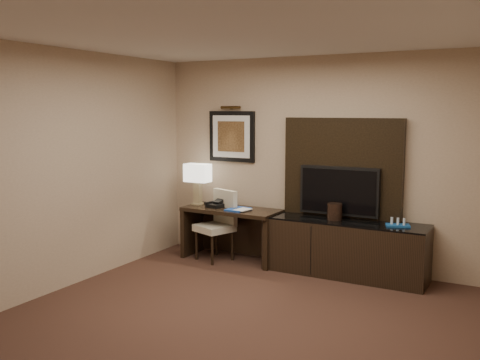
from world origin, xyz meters
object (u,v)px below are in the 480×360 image
Objects in this scene: tv at (339,191)px; desk_chair at (214,227)px; desk_phone at (215,203)px; ice_bucket at (335,212)px; desk at (231,234)px; table_lamp at (198,183)px; credenza at (344,248)px; minibar_tray at (398,222)px.

tv reaches higher than desk_chair.
tv is 4.75× the size of desk_phone.
ice_bucket reaches higher than desk_phone.
desk is 0.47m from desk_phone.
table_lamp is at bearing 176.13° from desk_chair.
tv reaches higher than credenza.
desk is at bearing 23.33° from desk_phone.
desk_phone is at bearing 132.82° from desk_chair.
tv is at bearing 4.22° from table_lamp.
minibar_tray reaches higher than credenza.
credenza is 1.83m from desk_phone.
desk is at bearing -178.49° from ice_bucket.
desk_phone is at bearing -12.92° from table_lamp.
table_lamp is 2.00m from ice_bucket.
desk_phone is at bearing -170.40° from desk.
ice_bucket is at bearing 17.75° from desk_phone.
minibar_tray is at bearing 24.49° from desk_chair.
credenza is at bearing 178.07° from minibar_tray.
minibar_tray is at bearing 2.35° from desk.
ice_bucket is at bearing 26.55° from desk_chair.
table_lamp reaches higher than desk_phone.
credenza is 1.76m from desk_chair.
desk_chair reaches higher than desk.
desk is 2.20× the size of table_lamp.
desk_phone is 1.66m from ice_bucket.
desk is 0.66× the size of credenza.
desk_chair reaches higher than ice_bucket.
table_lamp is (-2.11, -0.01, 0.66)m from credenza.
desk_chair is at bearing -145.43° from desk.
desk is 0.86m from table_lamp.
minibar_tray is at bearing -0.69° from ice_bucket.
ice_bucket is (1.43, 0.04, 0.43)m from desk.
desk_phone is at bearing -176.81° from credenza.
credenza is 0.75m from minibar_tray.
ice_bucket is at bearing 179.31° from minibar_tray.
tv reaches higher than minibar_tray.
tv is 1.68× the size of table_lamp.
minibar_tray is (2.75, -0.01, -0.27)m from table_lamp.
tv is (-0.12, 0.14, 0.68)m from credenza.
table_lamp is at bearing 179.69° from minibar_tray.
table_lamp reaches higher than desk.
desk is at bearing -179.25° from minibar_tray.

